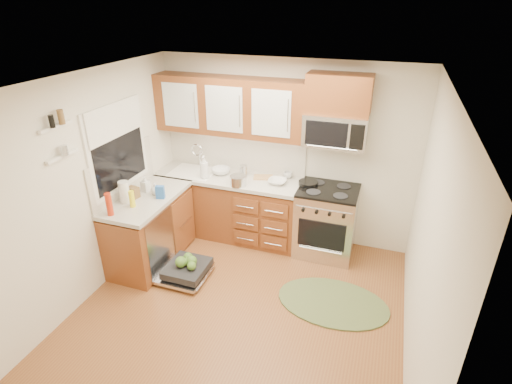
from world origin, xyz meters
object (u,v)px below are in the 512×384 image
at_px(upper_cabinets, 229,106).
at_px(cutting_board, 263,177).
at_px(sink, 194,180).
at_px(bowl_a, 277,182).
at_px(bowl_b, 221,171).
at_px(microwave, 335,130).
at_px(stock_pot, 238,181).
at_px(skillet, 308,183).
at_px(rug, 333,302).
at_px(paper_towel_roll, 124,192).
at_px(range, 326,221).
at_px(cup, 288,175).
at_px(dishwasher, 185,270).

distance_m(upper_cabinets, cutting_board, 1.06).
bearing_deg(sink, bowl_a, 0.51).
bearing_deg(bowl_b, microwave, 2.19).
bearing_deg(stock_pot, bowl_a, 23.93).
xyz_separation_m(upper_cabinets, skillet, (1.12, -0.10, -0.90)).
height_order(rug, stock_pot, stock_pot).
bearing_deg(bowl_b, paper_towel_roll, -122.84).
height_order(range, cup, cup).
distance_m(skillet, bowl_b, 1.25).
xyz_separation_m(range, microwave, (0.00, 0.12, 1.23)).
xyz_separation_m(cutting_board, paper_towel_roll, (-1.36, -1.22, 0.12)).
bearing_deg(upper_cabinets, skillet, -4.96).
bearing_deg(cup, bowl_b, -170.31).
bearing_deg(rug, sink, 155.85).
bearing_deg(paper_towel_roll, range, 25.83).
bearing_deg(range, rug, -73.86).
bearing_deg(skillet, bowl_b, 179.35).
relative_size(range, cup, 8.10).
relative_size(upper_cabinets, stock_pot, 9.32).
height_order(sink, skillet, skillet).
bearing_deg(sink, range, 0.30).
bearing_deg(cup, microwave, -9.46).
bearing_deg(rug, skillet, 118.47).
xyz_separation_m(dishwasher, rug, (1.83, 0.12, -0.09)).
xyz_separation_m(rug, stock_pot, (-1.45, 0.80, 0.98)).
distance_m(range, bowl_a, 0.84).
bearing_deg(upper_cabinets, paper_towel_roll, -125.02).
bearing_deg(paper_towel_roll, bowl_b, 57.16).
height_order(microwave, bowl_a, microwave).
relative_size(rug, skillet, 5.01).
distance_m(rug, bowl_b, 2.32).
distance_m(paper_towel_roll, bowl_b, 1.39).
xyz_separation_m(microwave, bowl_a, (-0.69, -0.12, -0.75)).
xyz_separation_m(skillet, cutting_board, (-0.64, 0.07, -0.04)).
height_order(microwave, bowl_b, microwave).
height_order(dishwasher, bowl_b, bowl_b).
xyz_separation_m(stock_pot, paper_towel_roll, (-1.12, -0.89, 0.07)).
height_order(skillet, bowl_b, bowl_b).
distance_m(rug, cup, 1.79).
height_order(rug, bowl_b, bowl_b).
distance_m(range, stock_pot, 1.29).
relative_size(dishwasher, rug, 0.55).
bearing_deg(dishwasher, cutting_board, 63.66).
bearing_deg(rug, dishwasher, -176.12).
bearing_deg(sink, rug, -24.15).
relative_size(rug, bowl_b, 4.87).
bearing_deg(microwave, cup, 170.54).
height_order(microwave, sink, microwave).
bearing_deg(stock_pot, bowl_b, 143.32).
height_order(range, skillet, skillet).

